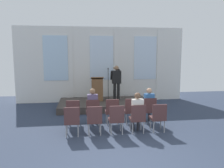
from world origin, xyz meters
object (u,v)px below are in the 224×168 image
chair_r0_c0 (73,111)px  audience_r0_c4 (149,103)px  chair_r1_c3 (138,117)px  audience_r1_c3 (137,110)px  chair_r0_c4 (149,109)px  chair_r1_c2 (116,118)px  chair_r0_c1 (93,111)px  speaker (116,80)px  chair_r0_c2 (112,110)px  chair_r0_c3 (131,109)px  mic_stand (108,93)px  chair_r1_c1 (94,119)px  audience_r0_c1 (93,105)px  chair_r1_c0 (72,119)px  chair_r1_c4 (158,116)px  lectern (97,89)px

chair_r0_c0 → audience_r0_c4: audience_r0_c4 is taller
chair_r1_c3 → audience_r1_c3: 0.21m
chair_r0_c4 → chair_r1_c2: size_ratio=1.00×
chair_r0_c1 → audience_r0_c4: bearing=2.3°
audience_r0_c4 → speaker: bearing=105.6°
chair_r0_c2 → chair_r0_c3: bearing=0.0°
speaker → chair_r0_c2: bearing=-102.1°
mic_stand → chair_r1_c1: mic_stand is taller
audience_r0_c1 → audience_r0_c4: bearing=0.0°
chair_r0_c2 → chair_r1_c0: 1.69m
chair_r1_c3 → chair_r1_c4: bearing=0.0°
audience_r0_c4 → chair_r1_c0: size_ratio=1.37×
speaker → chair_r0_c3: 2.93m
chair_r1_c1 → lectern: bearing=84.6°
chair_r1_c0 → chair_r1_c4: bearing=0.0°
chair_r1_c0 → chair_r1_c1: (0.69, 0.00, 0.00)m
chair_r1_c1 → chair_r1_c2: (0.69, 0.00, 0.00)m
lectern → chair_r1_c2: 3.82m
chair_r0_c1 → chair_r1_c4: same height
chair_r0_c2 → chair_r1_c2: bearing=-90.0°
chair_r1_c1 → chair_r1_c3: same height
lectern → chair_r1_c3: bearing=-75.0°
chair_r0_c2 → chair_r1_c3: (0.69, -0.99, 0.00)m
chair_r0_c3 → audience_r1_c3: 0.93m
audience_r0_c4 → chair_r0_c0: bearing=-178.3°
audience_r0_c1 → chair_r1_c3: (1.38, -1.07, -0.20)m
chair_r1_c3 → chair_r1_c2: bearing=180.0°
chair_r0_c1 → chair_r1_c1: bearing=-90.0°
audience_r0_c1 → chair_r1_c2: size_ratio=1.40×
lectern → chair_r1_c4: bearing=-65.8°
chair_r0_c4 → chair_r1_c4: bearing=-90.0°
chair_r1_c0 → chair_r1_c2: bearing=0.0°
chair_r0_c0 → chair_r0_c3: same height
lectern → mic_stand: bearing=17.1°
chair_r1_c2 → audience_r1_c3: 0.72m
lectern → audience_r1_c3: lectern is taller
chair_r1_c1 → audience_r0_c1: bearing=90.0°
audience_r0_c4 → lectern: bearing=122.1°
speaker → chair_r0_c0: speaker is taller
chair_r0_c3 → audience_r1_c3: bearing=-90.0°
chair_r0_c4 → mic_stand: bearing=111.2°
chair_r1_c4 → speaker: bearing=101.4°
mic_stand → audience_r1_c3: (0.47, -3.88, 0.10)m
speaker → lectern: bearing=-178.1°
chair_r1_c0 → chair_r1_c2: same height
mic_stand → chair_r1_c4: size_ratio=1.65×
speaker → chair_r0_c0: size_ratio=1.78×
mic_stand → chair_r1_c3: bearing=-83.3°
speaker → chair_r1_c4: speaker is taller
audience_r0_c4 → chair_r1_c4: (0.00, -1.07, -0.18)m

